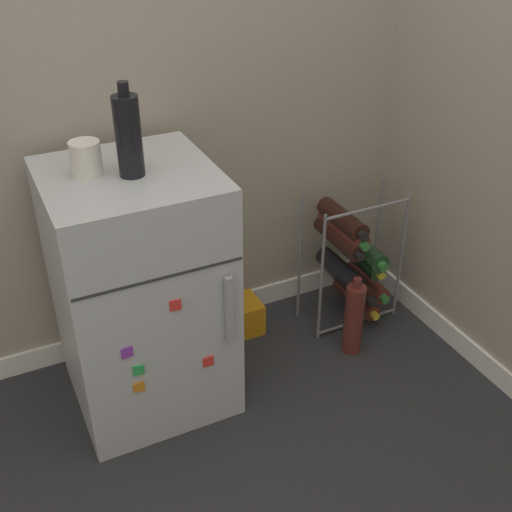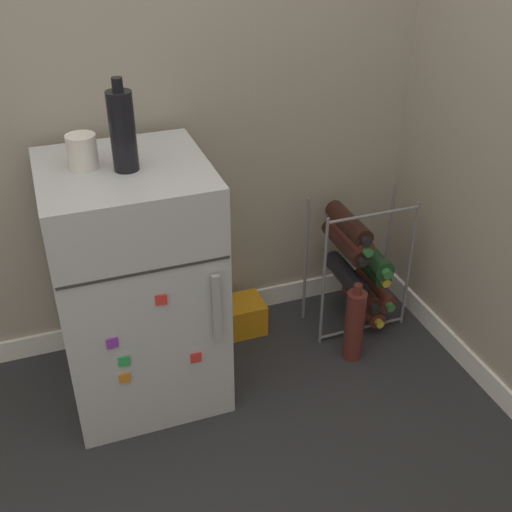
{
  "view_description": "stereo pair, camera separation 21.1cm",
  "coord_description": "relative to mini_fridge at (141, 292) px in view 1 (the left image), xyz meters",
  "views": [
    {
      "loc": [
        -0.67,
        -1.37,
        1.69
      ],
      "look_at": [
        0.2,
        0.44,
        0.44
      ],
      "focal_mm": 45.0,
      "sensor_mm": 36.0,
      "label": 1
    },
    {
      "loc": [
        -0.48,
        -1.45,
        1.69
      ],
      "look_at": [
        0.2,
        0.44,
        0.44
      ],
      "focal_mm": 45.0,
      "sensor_mm": 36.0,
      "label": 2
    }
  ],
  "objects": [
    {
      "name": "ground_plane",
      "position": [
        0.25,
        -0.41,
        -0.44
      ],
      "size": [
        14.0,
        14.0,
        0.0
      ],
      "primitive_type": "plane",
      "color": "#28282B"
    },
    {
      "name": "mini_fridge",
      "position": [
        0.0,
        0.0,
        0.0
      ],
      "size": [
        0.53,
        0.55,
        0.88
      ],
      "color": "#B7BABF",
      "rests_on": "ground_plane"
    },
    {
      "name": "soda_box",
      "position": [
        0.43,
        0.18,
        -0.37
      ],
      "size": [
        0.2,
        0.16,
        0.14
      ],
      "color": "orange",
      "rests_on": "ground_plane"
    },
    {
      "name": "fridge_top_cup",
      "position": [
        -0.11,
        0.03,
        0.49
      ],
      "size": [
        0.09,
        0.09,
        0.11
      ],
      "color": "silver",
      "rests_on": "mini_fridge"
    },
    {
      "name": "loose_bottle_floor",
      "position": [
        0.8,
        -0.13,
        -0.29
      ],
      "size": [
        0.08,
        0.08,
        0.34
      ],
      "color": "#56231E",
      "rests_on": "ground_plane"
    },
    {
      "name": "fridge_top_bottle",
      "position": [
        0.01,
        -0.02,
        0.57
      ],
      "size": [
        0.08,
        0.08,
        0.28
      ],
      "color": "black",
      "rests_on": "mini_fridge"
    },
    {
      "name": "wall_back",
      "position": [
        0.25,
        0.34,
        0.8
      ],
      "size": [
        6.88,
        0.07,
        2.5
      ],
      "color": "#9E9384",
      "rests_on": "ground_plane"
    },
    {
      "name": "wine_rack",
      "position": [
        0.91,
        0.07,
        -0.15
      ],
      "size": [
        0.39,
        0.33,
        0.58
      ],
      "color": "slate",
      "rests_on": "ground_plane"
    }
  ]
}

